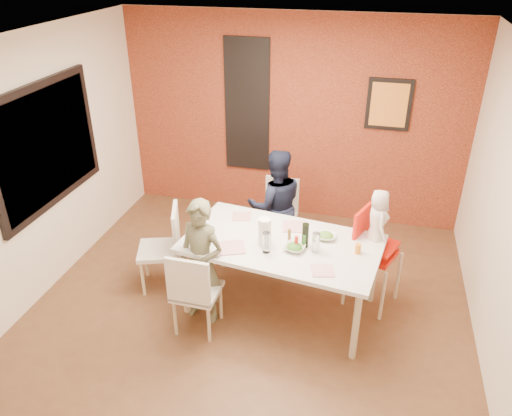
% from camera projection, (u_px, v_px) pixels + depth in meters
% --- Properties ---
extents(ground, '(4.50, 4.50, 0.00)m').
position_uv_depth(ground, '(249.00, 309.00, 5.25)').
color(ground, brown).
rests_on(ground, ground).
extents(ceiling, '(4.50, 4.50, 0.02)m').
position_uv_depth(ceiling, '(247.00, 43.00, 3.97)').
color(ceiling, silver).
rests_on(ceiling, wall_back).
extents(wall_back, '(4.50, 0.02, 2.70)m').
position_uv_depth(wall_back, '(292.00, 120.00, 6.54)').
color(wall_back, beige).
rests_on(wall_back, ground).
extents(wall_front, '(4.50, 0.02, 2.70)m').
position_uv_depth(wall_front, '(141.00, 376.00, 2.69)').
color(wall_front, beige).
rests_on(wall_front, ground).
extents(wall_left, '(0.02, 4.50, 2.70)m').
position_uv_depth(wall_left, '(36.00, 170.00, 5.10)').
color(wall_left, beige).
rests_on(wall_left, ground).
extents(wall_right, '(0.02, 4.50, 2.70)m').
position_uv_depth(wall_right, '(510.00, 224.00, 4.13)').
color(wall_right, beige).
rests_on(wall_right, ground).
extents(brick_accent_wall, '(4.50, 0.02, 2.70)m').
position_uv_depth(brick_accent_wall, '(292.00, 120.00, 6.52)').
color(brick_accent_wall, maroon).
rests_on(brick_accent_wall, ground).
extents(picture_window_frame, '(0.05, 1.70, 1.30)m').
position_uv_depth(picture_window_frame, '(46.00, 145.00, 5.17)').
color(picture_window_frame, black).
rests_on(picture_window_frame, wall_left).
extents(picture_window_pane, '(0.02, 1.55, 1.15)m').
position_uv_depth(picture_window_pane, '(47.00, 145.00, 5.16)').
color(picture_window_pane, black).
rests_on(picture_window_pane, wall_left).
extents(glassblock_strip, '(0.55, 0.03, 1.70)m').
position_uv_depth(glassblock_strip, '(247.00, 106.00, 6.56)').
color(glassblock_strip, silver).
rests_on(glassblock_strip, wall_back).
extents(glassblock_surround, '(0.60, 0.03, 1.76)m').
position_uv_depth(glassblock_surround, '(247.00, 106.00, 6.56)').
color(glassblock_surround, black).
rests_on(glassblock_surround, wall_back).
extents(art_print_frame, '(0.54, 0.03, 0.64)m').
position_uv_depth(art_print_frame, '(389.00, 105.00, 6.10)').
color(art_print_frame, black).
rests_on(art_print_frame, wall_back).
extents(art_print_canvas, '(0.44, 0.01, 0.54)m').
position_uv_depth(art_print_canvas, '(389.00, 105.00, 6.09)').
color(art_print_canvas, gold).
rests_on(art_print_canvas, wall_back).
extents(dining_table, '(2.04, 1.32, 0.80)m').
position_uv_depth(dining_table, '(282.00, 248.00, 4.96)').
color(dining_table, white).
rests_on(dining_table, ground).
extents(chair_near, '(0.43, 0.43, 0.92)m').
position_uv_depth(chair_near, '(193.00, 290.00, 4.71)').
color(chair_near, silver).
rests_on(chair_near, ground).
extents(chair_far, '(0.43, 0.43, 0.90)m').
position_uv_depth(chair_far, '(280.00, 210.00, 6.12)').
color(chair_far, silver).
rests_on(chair_far, ground).
extents(chair_left, '(0.56, 0.56, 0.95)m').
position_uv_depth(chair_left, '(166.00, 244.00, 5.39)').
color(chair_left, silver).
rests_on(chair_left, ground).
extents(high_chair, '(0.58, 0.58, 1.07)m').
position_uv_depth(high_chair, '(371.00, 249.00, 5.09)').
color(high_chair, red).
rests_on(high_chair, ground).
extents(child_near, '(0.54, 0.42, 1.33)m').
position_uv_depth(child_near, '(201.00, 262.00, 4.84)').
color(child_near, brown).
rests_on(child_near, ground).
extents(child_far, '(0.82, 0.73, 1.38)m').
position_uv_depth(child_far, '(276.00, 206.00, 5.82)').
color(child_far, black).
rests_on(child_far, ground).
extents(toddler, '(0.31, 0.39, 0.68)m').
position_uv_depth(toddler, '(377.00, 222.00, 4.91)').
color(toddler, beige).
rests_on(toddler, high_chair).
extents(plate_near_left, '(0.32, 0.32, 0.01)m').
position_uv_depth(plate_near_left, '(232.00, 248.00, 4.82)').
color(plate_near_left, white).
rests_on(plate_near_left, dining_table).
extents(plate_far_mid, '(0.28, 0.28, 0.01)m').
position_uv_depth(plate_far_mid, '(294.00, 226.00, 5.17)').
color(plate_far_mid, white).
rests_on(plate_far_mid, dining_table).
extents(plate_near_right, '(0.24, 0.24, 0.01)m').
position_uv_depth(plate_near_right, '(323.00, 270.00, 4.49)').
color(plate_near_right, white).
rests_on(plate_near_right, dining_table).
extents(plate_far_left, '(0.23, 0.23, 0.01)m').
position_uv_depth(plate_far_left, '(242.00, 216.00, 5.37)').
color(plate_far_left, white).
rests_on(plate_far_left, dining_table).
extents(salad_bowl_a, '(0.24, 0.24, 0.05)m').
position_uv_depth(salad_bowl_a, '(294.00, 248.00, 4.78)').
color(salad_bowl_a, silver).
rests_on(salad_bowl_a, dining_table).
extents(salad_bowl_b, '(0.21, 0.21, 0.05)m').
position_uv_depth(salad_bowl_b, '(326.00, 237.00, 4.97)').
color(salad_bowl_b, white).
rests_on(salad_bowl_b, dining_table).
extents(wine_bottle, '(0.07, 0.07, 0.25)m').
position_uv_depth(wine_bottle, '(305.00, 235.00, 4.79)').
color(wine_bottle, black).
rests_on(wine_bottle, dining_table).
extents(wine_glass_a, '(0.07, 0.07, 0.21)m').
position_uv_depth(wine_glass_a, '(266.00, 242.00, 4.71)').
color(wine_glass_a, white).
rests_on(wine_glass_a, dining_table).
extents(wine_glass_b, '(0.07, 0.07, 0.21)m').
position_uv_depth(wine_glass_b, '(316.00, 243.00, 4.71)').
color(wine_glass_b, silver).
rests_on(wine_glass_b, dining_table).
extents(paper_towel_roll, '(0.12, 0.12, 0.28)m').
position_uv_depth(paper_towel_roll, '(265.00, 232.00, 4.82)').
color(paper_towel_roll, white).
rests_on(paper_towel_roll, dining_table).
extents(condiment_red, '(0.04, 0.04, 0.14)m').
position_uv_depth(condiment_red, '(296.00, 243.00, 4.77)').
color(condiment_red, red).
rests_on(condiment_red, dining_table).
extents(condiment_green, '(0.04, 0.04, 0.15)m').
position_uv_depth(condiment_green, '(304.00, 241.00, 4.80)').
color(condiment_green, '#367A28').
rests_on(condiment_green, dining_table).
extents(condiment_brown, '(0.03, 0.03, 0.12)m').
position_uv_depth(condiment_brown, '(289.00, 235.00, 4.92)').
color(condiment_brown, brown).
rests_on(condiment_brown, dining_table).
extents(sippy_cup, '(0.06, 0.06, 0.10)m').
position_uv_depth(sippy_cup, '(358.00, 249.00, 4.72)').
color(sippy_cup, orange).
rests_on(sippy_cup, dining_table).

